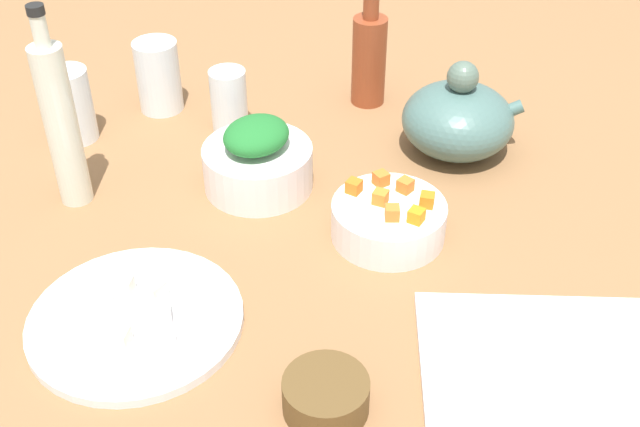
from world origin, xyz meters
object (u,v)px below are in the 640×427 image
object	(u,v)px
cutting_board	(571,378)
drinking_glass_2	(158,76)
bottle_1	(369,57)
drinking_glass_0	(229,100)
bowl_carrots	(388,221)
teapot	(458,119)
plate_tofu	(136,320)
bottle_0	(61,123)
bowl_small_side	(325,395)
bowl_greens	(258,167)
drinking_glass_1	(71,105)

from	to	relation	value
cutting_board	drinking_glass_2	world-z (taller)	drinking_glass_2
cutting_board	bottle_1	size ratio (longest dim) A/B	1.58
drinking_glass_0	bowl_carrots	bearing A→B (deg)	-51.06
teapot	bottle_1	world-z (taller)	bottle_1
plate_tofu	teapot	world-z (taller)	teapot
bottle_0	bowl_small_side	bearing A→B (deg)	-48.14
cutting_board	drinking_glass_2	xyz separation A→B (cm)	(-52.10, 60.46, 5.41)
bottle_0	drinking_glass_0	world-z (taller)	bottle_0
bowl_small_side	bottle_0	bearing A→B (deg)	131.86
drinking_glass_2	bowl_greens	bearing A→B (deg)	-53.50
cutting_board	bowl_carrots	bearing A→B (deg)	124.44
teapot	cutting_board	bearing A→B (deg)	-83.44
bottle_0	bottle_1	size ratio (longest dim) A/B	1.41
bowl_carrots	bottle_0	size ratio (longest dim) A/B	0.53
plate_tofu	drinking_glass_2	distance (cm)	51.17
bowl_carrots	drinking_glass_2	distance (cm)	49.25
bowl_greens	bowl_carrots	size ratio (longest dim) A/B	1.03
bowl_greens	drinking_glass_0	xyz separation A→B (cm)	(-5.13, 16.17, 1.86)
bowl_greens	bowl_carrots	world-z (taller)	bowl_greens
bottle_0	drinking_glass_1	size ratio (longest dim) A/B	2.46
bowl_greens	bottle_1	bearing A→B (deg)	54.67
bowl_greens	drinking_glass_1	size ratio (longest dim) A/B	1.34
bowl_carrots	drinking_glass_2	world-z (taller)	drinking_glass_2
teapot	drinking_glass_1	distance (cm)	59.06
bowl_carrots	teapot	world-z (taller)	teapot
plate_tofu	drinking_glass_0	bearing A→B (deg)	79.54
drinking_glass_0	bottle_0	bearing A→B (deg)	-137.56
bowl_small_side	bottle_0	xyz separation A→B (cm)	(-34.06, 38.02, 10.32)
drinking_glass_1	bottle_1	bearing A→B (deg)	12.98
cutting_board	teapot	size ratio (longest dim) A/B	1.77
drinking_glass_2	bowl_small_side	bearing A→B (deg)	-68.13
bowl_small_side	teapot	xyz separation A→B (cm)	(21.27, 49.38, 3.59)
plate_tofu	drinking_glass_0	distance (cm)	44.90
plate_tofu	bottle_0	world-z (taller)	bottle_0
bowl_greens	bowl_carrots	distance (cm)	21.24
drinking_glass_1	bowl_greens	bearing A→B (deg)	-25.43
bowl_greens	drinking_glass_1	distance (cm)	32.31
cutting_board	bowl_carrots	xyz separation A→B (cm)	(-17.52, 25.56, 2.02)
bowl_greens	drinking_glass_2	xyz separation A→B (cm)	(-17.01, 22.99, 2.70)
bowl_carrots	drinking_glass_2	bearing A→B (deg)	134.73
cutting_board	bowl_greens	bearing A→B (deg)	133.12
drinking_glass_0	bottle_1	bearing A→B (deg)	20.40
bottle_1	drinking_glass_2	world-z (taller)	bottle_1
plate_tofu	drinking_glass_0	xyz separation A→B (cm)	(8.11, 43.94, 4.46)
bottle_1	drinking_glass_2	size ratio (longest dim) A/B	1.73
drinking_glass_0	drinking_glass_1	world-z (taller)	drinking_glass_1
drinking_glass_2	bowl_carrots	bearing A→B (deg)	-45.27
plate_tofu	bowl_small_side	xyz separation A→B (cm)	(21.73, -12.77, 1.39)
bowl_carrots	bowl_small_side	xyz separation A→B (cm)	(-9.08, -28.63, -0.52)
bottle_0	drinking_glass_0	size ratio (longest dim) A/B	2.84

